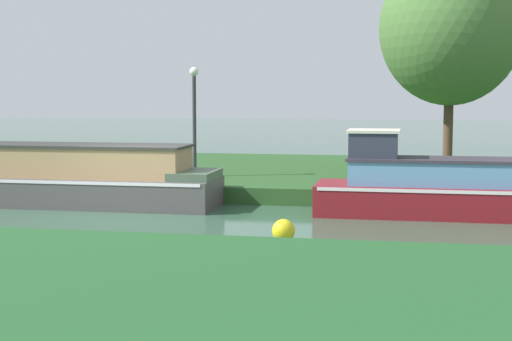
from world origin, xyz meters
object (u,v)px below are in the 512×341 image
Objects in this scene: slate_narrowboat at (8,175)px; lamp_post at (194,108)px; channel_buoy at (284,231)px; willow_tree_centre at (451,28)px.

lamp_post is at bearing 38.48° from slate_narrowboat.
lamp_post is at bearing 117.78° from channel_buoy.
lamp_post is 7.08× the size of channel_buoy.
willow_tree_centre is at bearing 68.55° from channel_buoy.
channel_buoy is at bearing -111.45° from willow_tree_centre.
lamp_post reaches higher than slate_narrowboat.
willow_tree_centre is (10.40, 4.59, 3.67)m from slate_narrowboat.
willow_tree_centre is 9.66m from channel_buoy.
channel_buoy is (-3.19, -8.13, -4.13)m from willow_tree_centre.
lamp_post is (3.77, 3.00, 1.56)m from slate_narrowboat.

